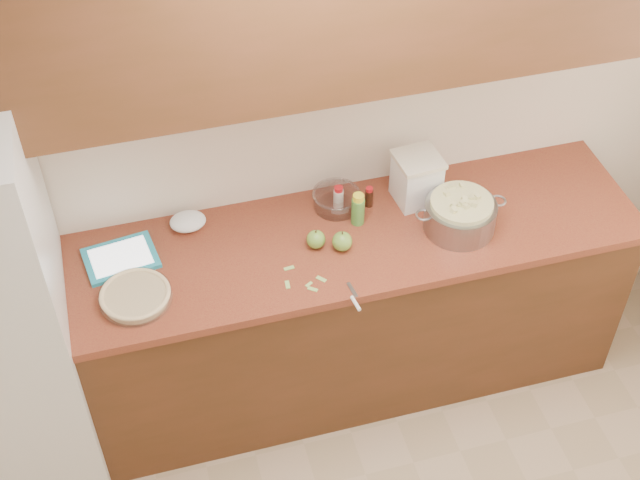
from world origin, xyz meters
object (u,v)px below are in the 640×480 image
object	(u,v)px
colander	(460,215)
pie	(135,296)
tablet	(121,258)
flour_canister	(417,178)

from	to	relation	value
colander	pie	bearing A→B (deg)	-177.85
tablet	pie	bearing A→B (deg)	-90.16
colander	flour_canister	distance (m)	0.25
colander	flour_canister	bearing A→B (deg)	117.78
colander	flour_canister	xyz separation A→B (m)	(-0.12, 0.22, 0.04)
pie	flour_canister	xyz separation A→B (m)	(1.24, 0.27, 0.09)
flour_canister	tablet	world-z (taller)	flour_canister
pie	flour_canister	size ratio (longest dim) A/B	1.23
colander	tablet	distance (m)	1.41
colander	tablet	xyz separation A→B (m)	(-1.39, 0.19, -0.06)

